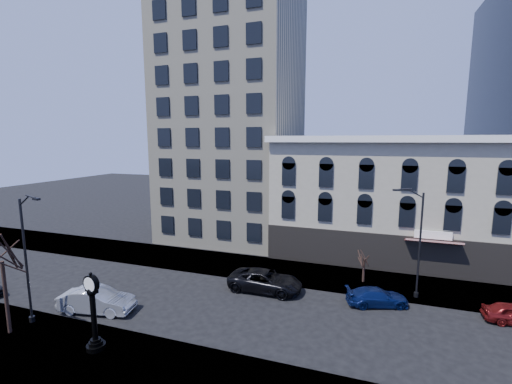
% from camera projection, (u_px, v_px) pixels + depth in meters
% --- Properties ---
extents(ground, '(160.00, 160.00, 0.00)m').
position_uv_depth(ground, '(213.00, 305.00, 25.34)').
color(ground, black).
rests_on(ground, ground).
extents(sidewalk_far, '(160.00, 6.00, 0.12)m').
position_uv_depth(sidewalk_far, '(250.00, 267.00, 32.82)').
color(sidewalk_far, gray).
rests_on(sidewalk_far, ground).
extents(sidewalk_near, '(160.00, 6.00, 0.12)m').
position_uv_depth(sidewalk_near, '(146.00, 373.00, 17.84)').
color(sidewalk_near, gray).
rests_on(sidewalk_near, ground).
extents(cream_tower, '(15.90, 15.40, 42.50)m').
position_uv_depth(cream_tower, '(233.00, 81.00, 42.05)').
color(cream_tower, beige).
rests_on(cream_tower, ground).
extents(victorian_row, '(22.60, 11.19, 12.50)m').
position_uv_depth(victorian_row, '(384.00, 199.00, 35.49)').
color(victorian_row, '#A8A18A').
rests_on(victorian_row, ground).
extents(street_clock, '(1.06, 1.06, 4.66)m').
position_uv_depth(street_clock, '(94.00, 315.00, 19.49)').
color(street_clock, black).
rests_on(street_clock, sidewalk_near).
extents(street_lamp_near, '(2.26, 0.65, 8.80)m').
position_uv_depth(street_lamp_near, '(28.00, 226.00, 21.46)').
color(street_lamp_near, black).
rests_on(street_lamp_near, sidewalk_near).
extents(street_lamp_far, '(2.23, 0.54, 8.62)m').
position_uv_depth(street_lamp_far, '(413.00, 214.00, 25.51)').
color(street_lamp_far, black).
rests_on(street_lamp_far, sidewalk_far).
extents(bare_tree_near, '(4.38, 4.38, 7.52)m').
position_uv_depth(bare_tree_near, '(0.00, 245.00, 20.66)').
color(bare_tree_near, '#322019').
rests_on(bare_tree_near, sidewalk_near).
extents(bare_tree_far, '(1.89, 1.89, 3.24)m').
position_uv_depth(bare_tree_far, '(364.00, 254.00, 28.89)').
color(bare_tree_far, '#322019').
rests_on(bare_tree_far, sidewalk_far).
extents(car_near_b, '(5.48, 2.78, 1.72)m').
position_uv_depth(car_near_b, '(97.00, 300.00, 24.23)').
color(car_near_b, '#A5A8AD').
rests_on(car_near_b, ground).
extents(car_far_a, '(6.00, 2.80, 1.66)m').
position_uv_depth(car_far_a, '(265.00, 281.00, 27.66)').
color(car_far_a, black).
rests_on(car_far_a, ground).
extents(car_far_b, '(4.79, 3.14, 1.29)m').
position_uv_depth(car_far_b, '(377.00, 297.00, 25.22)').
color(car_far_b, '#0C194C').
rests_on(car_far_b, ground).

